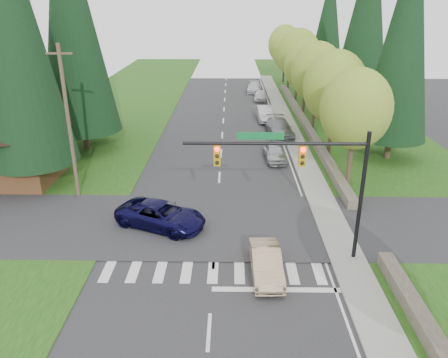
{
  "coord_description": "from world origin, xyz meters",
  "views": [
    {
      "loc": [
        0.83,
        -14.88,
        12.4
      ],
      "look_at": [
        0.46,
        8.38,
        2.8
      ],
      "focal_mm": 35.0,
      "sensor_mm": 36.0,
      "label": 1
    }
  ],
  "objects_px": {
    "parked_car_d": "(260,96)",
    "parked_car_e": "(254,87)",
    "parked_car_c": "(265,114)",
    "sedan_champagne": "(266,263)",
    "parked_car_b": "(280,128)",
    "parked_car_a": "(275,152)",
    "suv_navy": "(161,215)"
  },
  "relations": [
    {
      "from": "parked_car_b",
      "to": "parked_car_d",
      "type": "distance_m",
      "value": 16.12
    },
    {
      "from": "sedan_champagne",
      "to": "parked_car_b",
      "type": "height_order",
      "value": "parked_car_b"
    },
    {
      "from": "suv_navy",
      "to": "parked_car_e",
      "type": "relative_size",
      "value": 1.12
    },
    {
      "from": "parked_car_b",
      "to": "parked_car_d",
      "type": "relative_size",
      "value": 1.41
    },
    {
      "from": "parked_car_b",
      "to": "parked_car_d",
      "type": "height_order",
      "value": "parked_car_b"
    },
    {
      "from": "parked_car_e",
      "to": "sedan_champagne",
      "type": "bearing_deg",
      "value": -86.74
    },
    {
      "from": "parked_car_e",
      "to": "parked_car_d",
      "type": "bearing_deg",
      "value": -79.55
    },
    {
      "from": "suv_navy",
      "to": "parked_car_a",
      "type": "xyz_separation_m",
      "value": [
        7.7,
        11.57,
        -0.06
      ]
    },
    {
      "from": "suv_navy",
      "to": "parked_car_d",
      "type": "relative_size",
      "value": 1.39
    },
    {
      "from": "suv_navy",
      "to": "parked_car_c",
      "type": "bearing_deg",
      "value": 6.1
    },
    {
      "from": "parked_car_a",
      "to": "parked_car_c",
      "type": "bearing_deg",
      "value": 86.66
    },
    {
      "from": "suv_navy",
      "to": "parked_car_c",
      "type": "distance_m",
      "value": 25.58
    },
    {
      "from": "parked_car_a",
      "to": "parked_car_b",
      "type": "xyz_separation_m",
      "value": [
        1.11,
        7.06,
        0.1
      ]
    },
    {
      "from": "parked_car_c",
      "to": "parked_car_d",
      "type": "relative_size",
      "value": 1.22
    },
    {
      "from": "suv_navy",
      "to": "parked_car_b",
      "type": "height_order",
      "value": "parked_car_b"
    },
    {
      "from": "parked_car_d",
      "to": "parked_car_e",
      "type": "relative_size",
      "value": 0.81
    },
    {
      "from": "sedan_champagne",
      "to": "parked_car_c",
      "type": "height_order",
      "value": "parked_car_c"
    },
    {
      "from": "parked_car_b",
      "to": "parked_car_a",
      "type": "bearing_deg",
      "value": -104.85
    },
    {
      "from": "sedan_champagne",
      "to": "parked_car_e",
      "type": "relative_size",
      "value": 0.84
    },
    {
      "from": "suv_navy",
      "to": "parked_car_d",
      "type": "height_order",
      "value": "suv_navy"
    },
    {
      "from": "parked_car_c",
      "to": "parked_car_e",
      "type": "distance_m",
      "value": 16.04
    },
    {
      "from": "sedan_champagne",
      "to": "parked_car_e",
      "type": "height_order",
      "value": "parked_car_e"
    },
    {
      "from": "parked_car_a",
      "to": "parked_car_c",
      "type": "xyz_separation_m",
      "value": [
        0.1,
        12.8,
        0.09
      ]
    },
    {
      "from": "parked_car_d",
      "to": "parked_car_e",
      "type": "distance_m",
      "value": 5.7
    },
    {
      "from": "parked_car_c",
      "to": "parked_car_d",
      "type": "xyz_separation_m",
      "value": [
        0.13,
        10.36,
        -0.12
      ]
    },
    {
      "from": "parked_car_c",
      "to": "parked_car_d",
      "type": "bearing_deg",
      "value": 86.42
    },
    {
      "from": "sedan_champagne",
      "to": "parked_car_a",
      "type": "distance_m",
      "value": 16.45
    },
    {
      "from": "parked_car_c",
      "to": "sedan_champagne",
      "type": "bearing_deg",
      "value": -96.82
    },
    {
      "from": "parked_car_a",
      "to": "parked_car_c",
      "type": "distance_m",
      "value": 12.8
    },
    {
      "from": "parked_car_d",
      "to": "parked_car_e",
      "type": "xyz_separation_m",
      "value": [
        -0.51,
        5.68,
        0.04
      ]
    },
    {
      "from": "parked_car_d",
      "to": "parked_car_e",
      "type": "bearing_deg",
      "value": 101.39
    },
    {
      "from": "parked_car_a",
      "to": "parked_car_e",
      "type": "distance_m",
      "value": 28.83
    }
  ]
}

